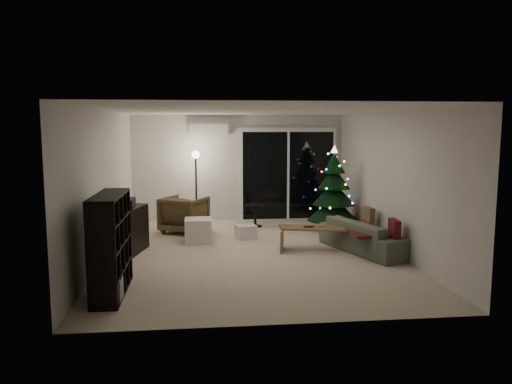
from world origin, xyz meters
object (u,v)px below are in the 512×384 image
Objects in this scene: media_cabinet at (123,232)px; coffee_table at (317,239)px; bookshelf at (98,245)px; christmas_tree at (334,188)px; sofa at (367,236)px; armchair at (184,214)px.

coffee_table is at bearing 12.48° from media_cabinet.
bookshelf is at bearing -136.98° from coffee_table.
media_cabinet is at bearing -158.10° from christmas_tree.
sofa is (4.30, 1.86, -0.39)m from bookshelf.
bookshelf is at bearing -76.95° from media_cabinet.
christmas_tree is at bearing -16.92° from sofa.
media_cabinet reaches higher than sofa.
bookshelf reaches higher than media_cabinet.
christmas_tree is at bearing -153.70° from armchair.
christmas_tree is at bearing 34.95° from media_cabinet.
armchair is at bearing 38.94° from sofa.
coffee_table is 2.01m from christmas_tree.
sofa is at bearing -86.92° from christmas_tree.
media_cabinet is 3.44m from coffee_table.
media_cabinet is at bearing 74.35° from bookshelf.
bookshelf is 0.74× the size of christmas_tree.
bookshelf is at bearing 103.24° from armchair.
sofa is 2.01m from christmas_tree.
bookshelf is 4.02m from coffee_table.
sofa is at bearing 176.74° from armchair.
media_cabinet reaches higher than coffee_table.
coffee_table is (3.44, -0.03, -0.20)m from media_cabinet.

